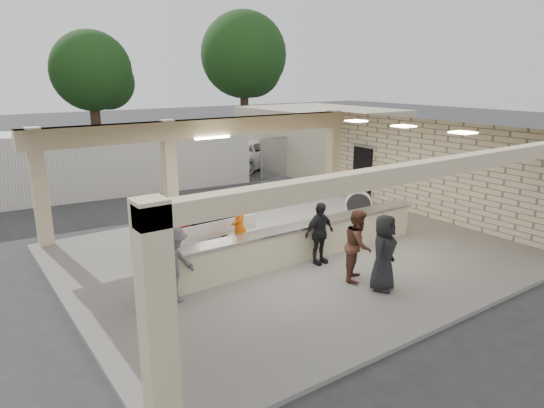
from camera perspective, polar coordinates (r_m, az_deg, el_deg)
ground at (r=13.76m, az=2.27°, el=-6.17°), size 120.00×120.00×0.00m
pavilion at (r=13.97m, az=1.38°, el=-0.02°), size 12.01×10.00×3.55m
baggage_counter at (r=13.19m, az=3.61°, el=-4.43°), size 8.20×0.58×0.98m
luggage_cart at (r=13.89m, az=-8.59°, el=-1.87°), size 2.75×1.77×1.57m
drum_fan at (r=16.87m, az=10.15°, el=-0.07°), size 0.88×0.86×1.02m
baggage_handler at (r=12.89m, az=-3.82°, el=-2.81°), size 0.66×0.78×1.87m
passenger_a at (r=11.94m, az=10.11°, el=-4.76°), size 0.90×0.83×1.76m
passenger_b at (r=12.79m, az=5.60°, el=-3.45°), size 1.01×0.44×1.67m
passenger_c at (r=10.73m, az=-11.49°, el=-7.10°), size 1.21×0.83×1.78m
passenger_d at (r=11.50m, az=13.02°, el=-5.59°), size 0.95×0.71×1.81m
car_white_a at (r=26.74m, az=-2.56°, el=5.91°), size 5.69×4.35×1.47m
car_white_b at (r=31.75m, az=4.26°, el=7.41°), size 4.93×1.87×1.55m
car_dark at (r=27.85m, az=-7.42°, el=6.28°), size 5.01×2.76×1.58m
container_white at (r=21.99m, az=-19.02°, el=4.75°), size 12.70×3.66×2.71m
fence at (r=27.14m, az=9.39°, el=6.54°), size 12.06×0.06×2.03m
tree_mid at (r=37.73m, az=-20.06°, el=14.15°), size 6.00×5.60×8.00m
tree_right at (r=41.71m, az=-3.08°, el=16.73°), size 7.20×7.00×10.00m
adjacent_building at (r=26.80m, az=5.61°, el=7.74°), size 6.00×8.00×3.20m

